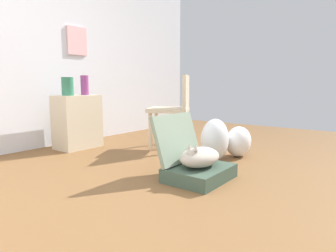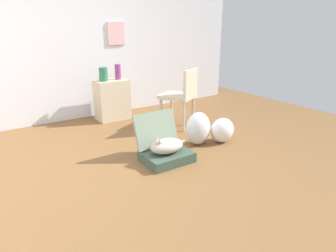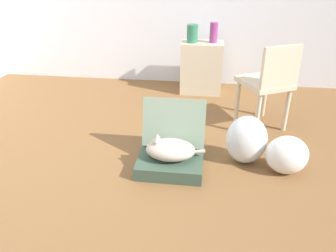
% 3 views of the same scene
% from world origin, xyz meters
% --- Properties ---
extents(ground_plane, '(7.68, 7.68, 0.00)m').
position_xyz_m(ground_plane, '(0.00, 0.00, 0.00)').
color(ground_plane, brown).
rests_on(ground_plane, ground).
extents(suitcase_base, '(0.54, 0.42, 0.11)m').
position_xyz_m(suitcase_base, '(0.36, 0.01, 0.06)').
color(suitcase_base, '#384C3D').
rests_on(suitcase_base, ground).
extents(suitcase_lid, '(0.54, 0.16, 0.41)m').
position_xyz_m(suitcase_lid, '(0.36, 0.24, 0.32)').
color(suitcase_lid, gray).
rests_on(suitcase_lid, suitcase_base).
extents(cat, '(0.48, 0.28, 0.20)m').
position_xyz_m(cat, '(0.35, 0.01, 0.19)').
color(cat, '#B2A899').
rests_on(cat, suitcase_base).
extents(plastic_bag_white, '(0.34, 0.26, 0.43)m').
position_xyz_m(plastic_bag_white, '(0.98, 0.21, 0.21)').
color(plastic_bag_white, silver).
rests_on(plastic_bag_white, ground).
extents(plastic_bag_clear, '(0.34, 0.26, 0.33)m').
position_xyz_m(plastic_bag_clear, '(1.29, 0.09, 0.16)').
color(plastic_bag_clear, white).
rests_on(plastic_bag_clear, ground).
extents(side_table, '(0.51, 0.34, 0.64)m').
position_xyz_m(side_table, '(0.52, 1.85, 0.32)').
color(side_table, beige).
rests_on(side_table, ground).
extents(vase_tall, '(0.13, 0.13, 0.21)m').
position_xyz_m(vase_tall, '(0.40, 1.83, 0.75)').
color(vase_tall, '#2D7051').
rests_on(vase_tall, side_table).
extents(vase_short, '(0.10, 0.10, 0.24)m').
position_xyz_m(vase_short, '(0.65, 1.85, 0.76)').
color(vase_short, '#8C387A').
rests_on(vase_short, side_table).
extents(chair, '(0.59, 0.61, 0.88)m').
position_xyz_m(chair, '(1.21, 0.89, 0.50)').
color(chair, beige).
rests_on(chair, ground).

